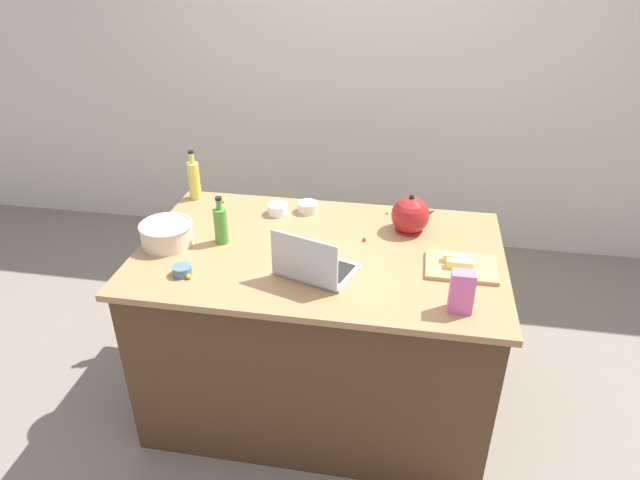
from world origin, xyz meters
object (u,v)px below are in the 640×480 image
at_px(bottle_oil, 194,179).
at_px(ramekin_small, 308,207).
at_px(laptop, 313,266).
at_px(butter_stick_right, 457,258).
at_px(ramekin_medium, 278,209).
at_px(cutting_board, 461,267).
at_px(kettle, 410,216).
at_px(mixing_bowl_large, 167,233).
at_px(candy_bag, 462,292).
at_px(ramekin_wide, 182,270).
at_px(bottle_olive, 221,224).
at_px(butter_stick_left, 460,264).

height_order(bottle_oil, ramekin_small, bottle_oil).
height_order(laptop, butter_stick_right, laptop).
height_order(laptop, ramekin_medium, laptop).
xyz_separation_m(ramekin_small, ramekin_medium, (-0.14, -0.05, 0.00)).
relative_size(bottle_oil, cutting_board, 0.89).
bearing_deg(kettle, laptop, -129.26).
relative_size(butter_stick_right, ramekin_medium, 1.08).
relative_size(bottle_oil, butter_stick_right, 2.42).
relative_size(mixing_bowl_large, candy_bag, 1.42).
relative_size(cutting_board, ramekin_medium, 2.92).
height_order(ramekin_medium, candy_bag, candy_bag).
bearing_deg(cutting_board, ramekin_wide, -167.95).
distance_m(bottle_oil, ramekin_wide, 0.76).
xyz_separation_m(kettle, ramekin_small, (-0.52, 0.11, -0.05)).
height_order(bottle_olive, kettle, bottle_olive).
distance_m(butter_stick_left, candy_bag, 0.28).
bearing_deg(mixing_bowl_large, ramekin_medium, 42.21).
bearing_deg(butter_stick_right, ramekin_wide, -166.64).
distance_m(bottle_olive, kettle, 0.88).
bearing_deg(laptop, ramekin_wide, -170.78).
bearing_deg(bottle_oil, ramekin_medium, -12.59).
height_order(bottle_oil, ramekin_medium, bottle_oil).
xyz_separation_m(laptop, cutting_board, (0.61, 0.16, -0.04)).
distance_m(ramekin_medium, ramekin_wide, 0.67).
bearing_deg(kettle, butter_stick_right, -53.79).
relative_size(butter_stick_left, candy_bag, 0.65).
bearing_deg(ramekin_wide, ramekin_medium, 67.08).
xyz_separation_m(ramekin_medium, ramekin_wide, (-0.26, -0.62, -0.01)).
xyz_separation_m(laptop, mixing_bowl_large, (-0.70, 0.14, 0.01)).
relative_size(ramekin_small, ramekin_wide, 1.25).
bearing_deg(ramekin_wide, mixing_bowl_large, 125.02).
bearing_deg(cutting_board, laptop, -165.48).
distance_m(bottle_oil, butter_stick_right, 1.42).
bearing_deg(laptop, butter_stick_left, 12.69).
distance_m(butter_stick_left, ramekin_small, 0.86).
bearing_deg(kettle, mixing_bowl_large, -163.52).
bearing_deg(bottle_olive, butter_stick_right, -1.39).
bearing_deg(butter_stick_right, ramekin_small, 151.18).
height_order(laptop, ramekin_wide, laptop).
height_order(butter_stick_right, candy_bag, candy_bag).
relative_size(butter_stick_left, ramekin_medium, 1.08).
distance_m(kettle, ramekin_wide, 1.08).
relative_size(mixing_bowl_large, ramekin_small, 2.38).
xyz_separation_m(cutting_board, candy_bag, (-0.02, -0.30, 0.08)).
xyz_separation_m(ramekin_wide, candy_bag, (1.13, -0.05, 0.06)).
bearing_deg(candy_bag, bottle_oil, 149.99).
relative_size(mixing_bowl_large, butter_stick_left, 2.19).
bearing_deg(butter_stick_right, candy_bag, -89.56).
distance_m(bottle_oil, ramekin_small, 0.63).
height_order(bottle_olive, butter_stick_right, bottle_olive).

